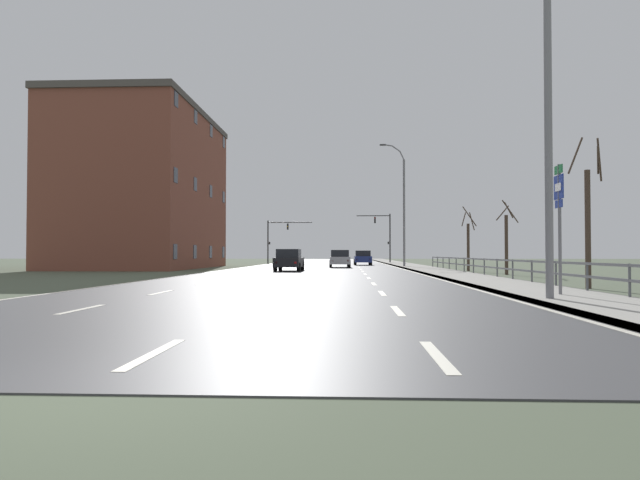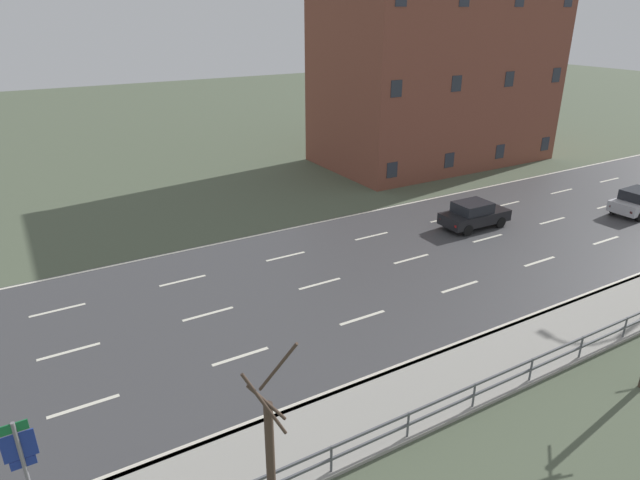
% 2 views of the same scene
% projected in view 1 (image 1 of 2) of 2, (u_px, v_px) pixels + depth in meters
% --- Properties ---
extents(ground_plane, '(160.00, 160.00, 0.12)m').
position_uv_depth(ground_plane, '(321.00, 268.00, 52.96)').
color(ground_plane, '#4C5642').
extents(road_asphalt_strip, '(14.00, 120.00, 0.03)m').
position_uv_depth(road_asphalt_strip, '(326.00, 264.00, 64.94)').
color(road_asphalt_strip, '#3D3D3F').
rests_on(road_asphalt_strip, ground).
extents(sidewalk_right, '(3.00, 120.00, 0.12)m').
position_uv_depth(sidewalk_right, '(400.00, 264.00, 64.55)').
color(sidewalk_right, gray).
rests_on(sidewalk_right, ground).
extents(guardrail, '(0.07, 36.89, 1.00)m').
position_uv_depth(guardrail, '(484.00, 264.00, 30.66)').
color(guardrail, '#515459').
rests_on(guardrail, ground).
extents(street_lamp_foreground, '(2.51, 0.24, 11.12)m').
position_uv_depth(street_lamp_foreground, '(542.00, 92.00, 14.61)').
color(street_lamp_foreground, slate).
rests_on(street_lamp_foreground, ground).
extents(street_lamp_midground, '(2.29, 0.24, 11.26)m').
position_uv_depth(street_lamp_midground, '(403.00, 206.00, 51.30)').
color(street_lamp_midground, slate).
rests_on(street_lamp_midground, ground).
extents(highway_sign, '(0.09, 0.68, 3.79)m').
position_uv_depth(highway_sign, '(559.00, 212.00, 15.94)').
color(highway_sign, slate).
rests_on(highway_sign, ground).
extents(traffic_signal_right, '(4.33, 0.36, 6.33)m').
position_uv_depth(traffic_signal_right, '(384.00, 231.00, 72.04)').
color(traffic_signal_right, '#38383A').
rests_on(traffic_signal_right, ground).
extents(traffic_signal_left, '(5.87, 0.36, 5.57)m').
position_uv_depth(traffic_signal_left, '(277.00, 234.00, 73.83)').
color(traffic_signal_left, '#38383A').
rests_on(traffic_signal_left, ground).
extents(car_near_right, '(1.89, 4.13, 1.57)m').
position_uv_depth(car_near_right, '(363.00, 258.00, 60.39)').
color(car_near_right, navy).
rests_on(car_near_right, ground).
extents(car_near_left, '(1.94, 4.16, 1.57)m').
position_uv_depth(car_near_left, '(340.00, 259.00, 50.35)').
color(car_near_left, '#B7B7BC').
rests_on(car_near_left, ground).
extents(car_far_right, '(1.90, 4.13, 1.57)m').
position_uv_depth(car_far_right, '(289.00, 260.00, 39.99)').
color(car_far_right, black).
rests_on(car_far_right, ground).
extents(brick_building, '(10.53, 18.66, 13.54)m').
position_uv_depth(brick_building, '(145.00, 190.00, 49.04)').
color(brick_building, brown).
rests_on(brick_building, ground).
extents(bare_tree_near, '(1.25, 1.28, 5.62)m').
position_uv_depth(bare_tree_near, '(588.00, 221.00, 20.44)').
color(bare_tree_near, '#423328').
rests_on(bare_tree_near, ground).
extents(bare_tree_mid, '(1.15, 1.19, 4.42)m').
position_uv_depth(bare_tree_mid, '(507.00, 241.00, 33.68)').
color(bare_tree_mid, '#423328').
rests_on(bare_tree_mid, ground).
extents(bare_tree_far, '(1.00, 1.01, 4.62)m').
position_uv_depth(bare_tree_far, '(468.00, 244.00, 40.48)').
color(bare_tree_far, '#423328').
rests_on(bare_tree_far, ground).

